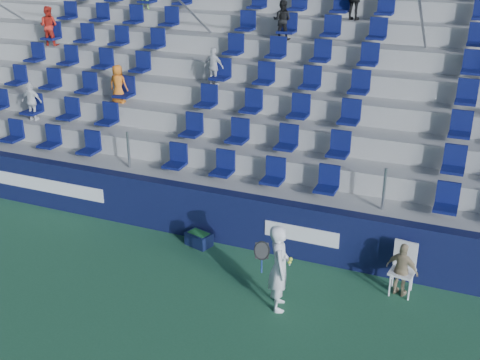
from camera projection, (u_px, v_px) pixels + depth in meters
name	position (u px, v px, depth m)	size (l,w,h in m)	color
ground	(168.00, 322.00, 10.69)	(70.00, 70.00, 0.00)	#29613F
sponsor_wall	(238.00, 219.00, 13.13)	(24.00, 0.32, 1.20)	#10153B
grandstand	(309.00, 96.00, 16.87)	(24.00, 8.17, 6.63)	#979692
tennis_player	(279.00, 267.00, 10.80)	(0.70, 0.71, 1.67)	silver
line_judge_chair	(404.00, 264.00, 11.41)	(0.49, 0.51, 1.02)	white
line_judge	(402.00, 270.00, 11.30)	(0.63, 0.26, 1.08)	tan
ball_bin	(199.00, 238.00, 13.23)	(0.62, 0.49, 0.31)	#10193D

